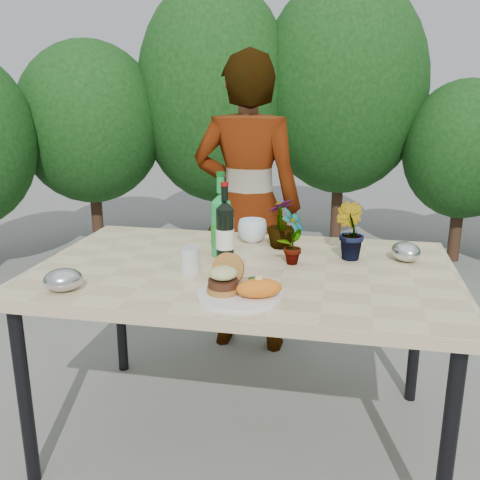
% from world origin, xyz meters
% --- Properties ---
extents(ground, '(80.00, 80.00, 0.00)m').
position_xyz_m(ground, '(0.00, 0.00, 0.00)').
color(ground, slate).
rests_on(ground, ground).
extents(patio_table, '(1.60, 1.00, 0.75)m').
position_xyz_m(patio_table, '(0.00, 0.00, 0.69)').
color(patio_table, beige).
rests_on(patio_table, ground).
extents(shrub_hedge, '(6.83, 5.20, 2.36)m').
position_xyz_m(shrub_hedge, '(0.27, 1.69, 1.18)').
color(shrub_hedge, '#382316').
rests_on(shrub_hedge, ground).
extents(dinner_plate, '(0.28, 0.28, 0.01)m').
position_xyz_m(dinner_plate, '(0.05, -0.31, 0.76)').
color(dinner_plate, white).
rests_on(dinner_plate, patio_table).
extents(burger_stack, '(0.11, 0.16, 0.11)m').
position_xyz_m(burger_stack, '(-0.01, -0.30, 0.81)').
color(burger_stack, '#B7722D').
rests_on(burger_stack, dinner_plate).
extents(sweet_potato, '(0.17, 0.12, 0.06)m').
position_xyz_m(sweet_potato, '(0.11, -0.33, 0.80)').
color(sweet_potato, orange).
rests_on(sweet_potato, dinner_plate).
extents(grilled_veg, '(0.08, 0.05, 0.03)m').
position_xyz_m(grilled_veg, '(0.06, -0.22, 0.78)').
color(grilled_veg, olive).
rests_on(grilled_veg, dinner_plate).
extents(wine_bottle, '(0.07, 0.07, 0.31)m').
position_xyz_m(wine_bottle, '(-0.10, 0.10, 0.86)').
color(wine_bottle, black).
rests_on(wine_bottle, patio_table).
extents(sparkling_water, '(0.08, 0.08, 0.35)m').
position_xyz_m(sparkling_water, '(-0.12, 0.13, 0.88)').
color(sparkling_water, green).
rests_on(sparkling_water, patio_table).
extents(plastic_cup, '(0.07, 0.07, 0.09)m').
position_xyz_m(plastic_cup, '(-0.19, -0.10, 0.80)').
color(plastic_cup, silver).
rests_on(plastic_cup, patio_table).
extents(seedling_left, '(0.12, 0.14, 0.22)m').
position_xyz_m(seedling_left, '(0.18, 0.07, 0.86)').
color(seedling_left, '#2B6121').
rests_on(seedling_left, patio_table).
extents(seedling_mid, '(0.16, 0.16, 0.23)m').
position_xyz_m(seedling_mid, '(0.39, 0.19, 0.86)').
color(seedling_mid, '#255D20').
rests_on(seedling_mid, patio_table).
extents(seedling_right, '(0.17, 0.17, 0.21)m').
position_xyz_m(seedling_right, '(0.11, 0.30, 0.86)').
color(seedling_right, '#1E531C').
rests_on(seedling_right, patio_table).
extents(blue_bowl, '(0.14, 0.14, 0.10)m').
position_xyz_m(blue_bowl, '(-0.03, 0.35, 0.80)').
color(blue_bowl, white).
rests_on(blue_bowl, patio_table).
extents(foil_packet_left, '(0.17, 0.16, 0.08)m').
position_xyz_m(foil_packet_left, '(-0.55, -0.37, 0.79)').
color(foil_packet_left, '#B6B8BD').
rests_on(foil_packet_left, patio_table).
extents(foil_packet_right, '(0.15, 0.17, 0.08)m').
position_xyz_m(foil_packet_right, '(0.62, 0.20, 0.79)').
color(foil_packet_right, silver).
rests_on(foil_packet_right, patio_table).
extents(person, '(0.59, 0.39, 1.61)m').
position_xyz_m(person, '(-0.14, 0.84, 0.80)').
color(person, '#955D4A').
rests_on(person, ground).
extents(terracotta_pot, '(0.17, 0.17, 0.14)m').
position_xyz_m(terracotta_pot, '(-1.81, 1.81, 0.07)').
color(terracotta_pot, '#A34A2A').
rests_on(terracotta_pot, ground).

